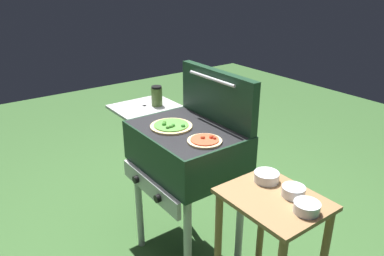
{
  "coord_description": "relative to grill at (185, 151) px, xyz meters",
  "views": [
    {
      "loc": [
        1.55,
        -1.1,
        1.7
      ],
      "look_at": [
        0.05,
        0.0,
        0.92
      ],
      "focal_mm": 34.59,
      "sensor_mm": 36.0,
      "label": 1
    }
  ],
  "objects": [
    {
      "name": "grill_lid_open",
      "position": [
        0.01,
        0.22,
        0.3
      ],
      "size": [
        0.63,
        0.08,
        0.3
      ],
      "color": "#193823",
      "rests_on": "grill"
    },
    {
      "name": "pizza_pepperoni",
      "position": [
        0.22,
        -0.03,
        0.15
      ],
      "size": [
        0.18,
        0.18,
        0.04
      ],
      "color": "beige",
      "rests_on": "grill"
    },
    {
      "name": "ground_plane",
      "position": [
        0.01,
        0.0,
        -0.76
      ],
      "size": [
        8.0,
        8.0,
        0.0
      ],
      "primitive_type": "plane",
      "color": "#38602D"
    },
    {
      "name": "prep_table",
      "position": [
        0.67,
        0.0,
        -0.19
      ],
      "size": [
        0.44,
        0.36,
        0.8
      ],
      "color": "olive",
      "rests_on": "ground_plane"
    },
    {
      "name": "sauce_jar",
      "position": [
        -0.42,
        0.07,
        0.21
      ],
      "size": [
        0.07,
        0.07,
        0.13
      ],
      "color": "#4C6B2D",
      "rests_on": "grill"
    },
    {
      "name": "topping_bowl_near",
      "position": [
        0.56,
        0.08,
        0.06
      ],
      "size": [
        0.12,
        0.12,
        0.04
      ],
      "color": "silver",
      "rests_on": "prep_table"
    },
    {
      "name": "topping_bowl_far",
      "position": [
        0.83,
        0.03,
        0.06
      ],
      "size": [
        0.11,
        0.11,
        0.04
      ],
      "color": "silver",
      "rests_on": "prep_table"
    },
    {
      "name": "pizza_veggie",
      "position": [
        -0.05,
        -0.06,
        0.15
      ],
      "size": [
        0.24,
        0.24,
        0.03
      ],
      "color": "#E0C17F",
      "rests_on": "grill"
    },
    {
      "name": "topping_bowl_middle",
      "position": [
        0.71,
        0.08,
        0.06
      ],
      "size": [
        0.1,
        0.1,
        0.04
      ],
      "color": "silver",
      "rests_on": "prep_table"
    },
    {
      "name": "grill",
      "position": [
        0.0,
        0.0,
        0.0
      ],
      "size": [
        0.96,
        0.53,
        0.9
      ],
      "color": "#193823",
      "rests_on": "ground_plane"
    }
  ]
}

